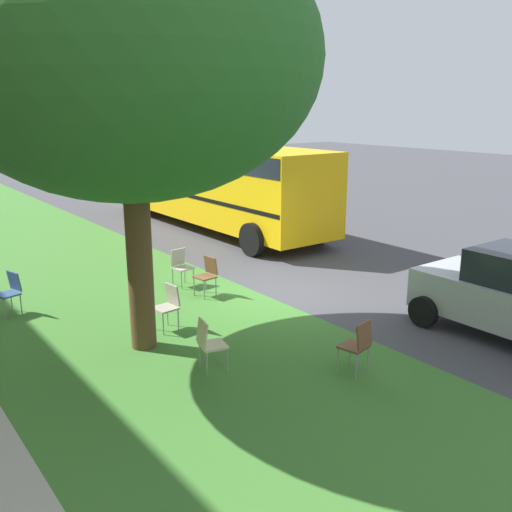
% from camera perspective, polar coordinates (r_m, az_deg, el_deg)
% --- Properties ---
extents(ground, '(80.00, 80.00, 0.00)m').
position_cam_1_polar(ground, '(12.84, 1.90, -3.95)').
color(ground, '#424247').
extents(grass_verge, '(48.00, 6.00, 0.01)m').
position_cam_1_polar(grass_verge, '(11.23, -11.02, -7.04)').
color(grass_verge, '#3D752D').
rests_on(grass_verge, ground).
extents(street_tree, '(6.11, 6.11, 7.14)m').
position_cam_1_polar(street_tree, '(9.57, -12.69, 18.87)').
color(street_tree, brown).
rests_on(street_tree, ground).
extents(chair_0, '(0.46, 0.46, 0.88)m').
position_cam_1_polar(chair_0, '(10.89, -8.84, -4.74)').
color(chair_0, '#ADA393').
rests_on(chair_0, ground).
extents(chair_1, '(0.50, 0.50, 0.88)m').
position_cam_1_polar(chair_1, '(9.13, -4.78, -8.56)').
color(chair_1, beige).
rests_on(chair_1, ground).
extents(chair_2, '(0.47, 0.47, 0.88)m').
position_cam_1_polar(chair_2, '(13.48, -7.57, -0.83)').
color(chair_2, '#ADA393').
rests_on(chair_2, ground).
extents(chair_3, '(0.47, 0.47, 0.88)m').
position_cam_1_polar(chair_3, '(12.73, -4.93, -1.71)').
color(chair_3, brown).
rests_on(chair_3, ground).
extents(chair_4, '(0.51, 0.52, 0.88)m').
position_cam_1_polar(chair_4, '(12.58, -23.49, -3.13)').
color(chair_4, '#335184').
rests_on(chair_4, ground).
extents(chair_5, '(0.50, 0.49, 0.88)m').
position_cam_1_polar(chair_5, '(9.19, 10.21, -8.61)').
color(chair_5, brown).
rests_on(chair_5, ground).
extents(school_bus, '(10.40, 2.80, 2.88)m').
position_cam_1_polar(school_bus, '(19.75, -4.39, 7.92)').
color(school_bus, yellow).
rests_on(school_bus, ground).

